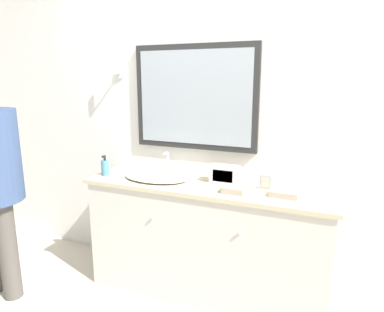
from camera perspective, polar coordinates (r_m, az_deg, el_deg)
The scene contains 8 objects.
wall_back at distance 2.71m, azimuth 4.71°, elevation 5.01°, with size 8.00×0.18×2.55m.
vanity_counter at distance 2.69m, azimuth 2.49°, elevation -13.71°, with size 1.84×0.54×0.89m.
sink_basin at distance 2.67m, azimuth -5.88°, elevation -3.36°, with size 0.52×0.39×0.18m.
soap_bottle at distance 2.82m, azimuth -14.26°, elevation -1.86°, with size 0.06×0.06×0.16m.
appliance_box at distance 2.55m, azimuth 5.47°, elevation -3.05°, with size 0.21×0.11×0.13m.
picture_frame at distance 2.44m, azimuth 12.10°, elevation -4.29°, with size 0.08×0.01×0.10m.
hand_towel_near_sink at distance 2.34m, azimuth 15.17°, elevation -6.06°, with size 0.18×0.12×0.04m.
hand_towel_far_corner at distance 2.35m, azimuth 7.01°, elevation -5.59°, with size 0.15×0.11×0.04m.
Camera 1 is at (0.83, -1.98, 1.64)m, focal length 32.00 mm.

